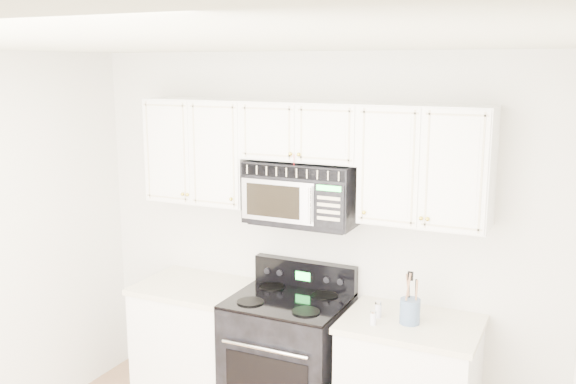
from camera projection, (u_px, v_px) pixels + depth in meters
The scene contains 8 objects.
room at pixel (171, 325), 3.03m from camera, with size 3.51×3.51×2.61m.
base_cabinet_left at pixel (200, 347), 4.81m from camera, with size 0.86×0.65×0.92m.
range at pixel (288, 360), 4.48m from camera, with size 0.78×0.71×1.12m.
upper_cabinets at pixel (306, 152), 4.31m from camera, with size 2.44×0.37×0.75m.
microwave at pixel (303, 192), 4.35m from camera, with size 0.75×0.43×0.42m.
utensil_crock at pixel (410, 310), 4.00m from camera, with size 0.13×0.13×0.34m.
shaker_salt at pixel (373, 318), 3.98m from camera, with size 0.04×0.04×0.09m.
shaker_pepper at pixel (378, 309), 4.10m from camera, with size 0.04×0.04×0.11m.
Camera 1 is at (1.71, -2.34, 2.51)m, focal length 40.00 mm.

